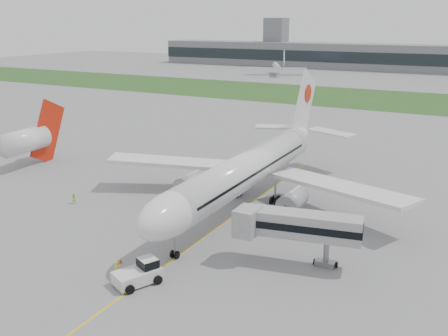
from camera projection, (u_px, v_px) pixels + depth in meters
The scene contains 14 objects.
ground at pixel (234, 215), 69.64m from camera, with size 600.00×600.00×0.00m, color gray.
apron_markings at pixel (217, 227), 65.41m from camera, with size 70.00×70.00×0.04m, color gold, non-canonical shape.
grass_strip at pixel (393, 100), 171.14m from camera, with size 600.00×50.00×0.02m, color #234A1C.
terminal_building at pixel (433, 59), 262.10m from camera, with size 320.00×22.30×14.00m.
control_tower at pixel (275, 65), 306.60m from camera, with size 12.00×12.00×56.00m, color slate, non-canonical shape.
airliner at pixel (250, 167), 72.16m from camera, with size 48.13×53.95×17.88m.
pushback_tug at pixel (140, 272), 51.36m from camera, with size 4.66×5.43×2.43m.
jet_bridge at pixel (294, 225), 54.32m from camera, with size 13.43×6.16×6.28m.
safety_cone_left at pixel (120, 261), 55.67m from camera, with size 0.43×0.43×0.60m, color #E23C0B.
safety_cone_right at pixel (146, 281), 51.39m from camera, with size 0.39×0.39×0.53m, color #E23C0B.
ground_crew_near at pixel (117, 270), 52.30m from camera, with size 0.69×0.45×1.89m, color #FFF82A.
ground_crew_far at pixel (74, 199), 73.77m from camera, with size 0.76×0.59×1.57m, color #ADF929.
neighbor_aircraft at pixel (28, 140), 91.99m from camera, with size 5.03×15.48×12.59m.
distant_aircraft_left at pixel (277, 75), 251.61m from camera, with size 29.79×26.29×11.39m, color silver, non-canonical shape.
Camera 1 is at (29.34, -57.96, 25.98)m, focal length 40.00 mm.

